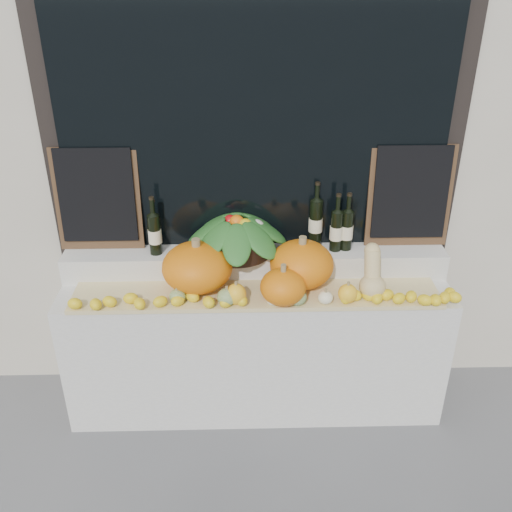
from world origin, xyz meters
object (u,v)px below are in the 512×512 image
produce_bowl (237,234)px  wine_bottle_tall (316,222)px  pumpkin_right (302,264)px  pumpkin_left (197,267)px  butternut_squash (372,276)px

produce_bowl → wine_bottle_tall: (0.47, 0.07, 0.03)m
produce_bowl → wine_bottle_tall: wine_bottle_tall is taller
pumpkin_right → produce_bowl: bearing=155.4°
pumpkin_left → produce_bowl: 0.32m
pumpkin_left → wine_bottle_tall: bearing=20.7°
butternut_squash → produce_bowl: bearing=159.2°
pumpkin_left → pumpkin_right: (0.60, 0.02, -0.00)m
pumpkin_left → produce_bowl: size_ratio=0.64×
pumpkin_left → wine_bottle_tall: size_ratio=0.99×
butternut_squash → pumpkin_right: bearing=163.0°
wine_bottle_tall → pumpkin_right: bearing=-112.8°
produce_bowl → pumpkin_left: bearing=-139.8°
pumpkin_left → butternut_squash: (0.99, -0.10, -0.02)m
butternut_squash → wine_bottle_tall: bearing=128.2°
pumpkin_left → butternut_squash: 0.99m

